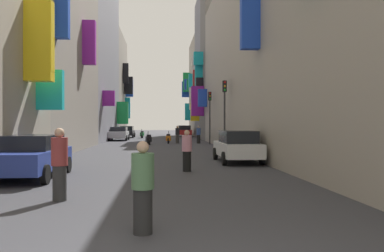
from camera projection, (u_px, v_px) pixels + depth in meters
ground_plane at (156, 145)px, 32.88m from camera, size 140.00×140.00×0.00m
building_left_mid_b at (35, 32)px, 25.87m from camera, size 6.86×14.50×15.90m
building_left_mid_c at (82, 45)px, 41.34m from camera, size 7.37×16.56×20.48m
building_left_far at (103, 86)px, 55.86m from camera, size 7.27×12.51×14.45m
building_right_near at (295, 41)px, 21.99m from camera, size 6.88×36.95×12.97m
building_right_mid_a at (229, 67)px, 42.96m from camera, size 7.34×5.17×16.26m
building_right_mid_b at (220, 69)px, 49.26m from camera, size 7.05×7.47×17.65m
building_right_mid_c at (211, 88)px, 58.18m from camera, size 7.28×10.41×14.14m
parked_car_black at (127, 132)px, 49.57m from camera, size 1.92×4.48×1.46m
parked_car_silver at (119, 133)px, 41.41m from camera, size 2.00×4.30×1.44m
parked_car_blue at (31, 155)px, 12.95m from camera, size 1.96×4.20×1.44m
parked_car_red at (184, 131)px, 53.07m from camera, size 1.99×4.50×1.53m
parked_car_white at (237, 146)px, 18.16m from camera, size 1.85×4.17×1.49m
scooter_black at (149, 139)px, 33.48m from camera, size 0.57×1.77×1.13m
scooter_green at (142, 134)px, 47.78m from camera, size 0.50×1.77×1.13m
scooter_orange at (168, 138)px, 35.34m from camera, size 0.51×1.85×1.13m
pedestrian_crossing at (199, 135)px, 35.12m from camera, size 0.53×0.53×1.60m
pedestrian_near_left at (177, 135)px, 35.44m from camera, size 0.52×0.52×1.61m
pedestrian_near_right at (187, 151)px, 14.71m from camera, size 0.54×0.54×1.58m
pedestrian_mid_street at (143, 188)px, 6.42m from camera, size 0.52×0.52×1.54m
pedestrian_far_away at (60, 164)px, 9.14m from camera, size 0.44×0.44×1.73m
traffic_light_near_corner at (210, 109)px, 33.55m from camera, size 0.26×0.34×4.56m
traffic_light_far_corner at (225, 103)px, 25.59m from camera, size 0.26×0.34×4.65m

